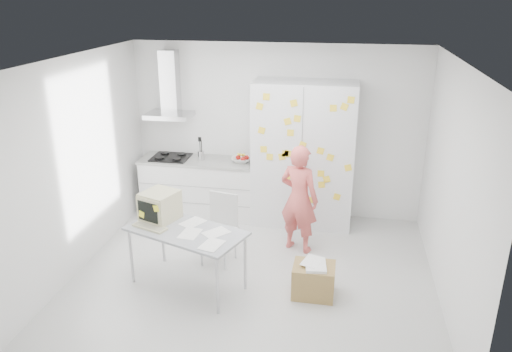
% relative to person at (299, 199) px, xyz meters
% --- Properties ---
extents(floor, '(4.50, 4.00, 0.02)m').
position_rel_person_xyz_m(floor, '(-0.48, -0.78, -0.77)').
color(floor, silver).
rests_on(floor, ground).
extents(walls, '(4.52, 4.01, 2.70)m').
position_rel_person_xyz_m(walls, '(-0.48, -0.06, 0.59)').
color(walls, white).
rests_on(walls, ground).
extents(ceiling, '(4.50, 4.00, 0.02)m').
position_rel_person_xyz_m(ceiling, '(-0.48, -0.78, 1.94)').
color(ceiling, white).
rests_on(ceiling, walls).
extents(counter_run, '(1.84, 0.63, 1.28)m').
position_rel_person_xyz_m(counter_run, '(-1.68, 0.92, -0.29)').
color(counter_run, white).
rests_on(counter_run, ground).
extents(range_hood, '(0.70, 0.48, 1.01)m').
position_rel_person_xyz_m(range_hood, '(-2.13, 1.05, 1.20)').
color(range_hood, silver).
rests_on(range_hood, walls).
extents(tall_cabinet, '(1.50, 0.68, 2.20)m').
position_rel_person_xyz_m(tall_cabinet, '(-0.03, 0.89, 0.34)').
color(tall_cabinet, silver).
rests_on(tall_cabinet, ground).
extents(person, '(0.65, 0.54, 1.52)m').
position_rel_person_xyz_m(person, '(0.00, 0.00, 0.00)').
color(person, '#DB5A55').
rests_on(person, ground).
extents(desk, '(1.56, 1.15, 1.12)m').
position_rel_person_xyz_m(desk, '(-1.48, -1.02, 0.09)').
color(desk, '#A3A6AD').
rests_on(desk, ground).
extents(chair, '(0.49, 0.49, 0.93)m').
position_rel_person_xyz_m(chair, '(-0.98, -0.47, -0.24)').
color(chair, silver).
rests_on(chair, ground).
extents(cardboard_box, '(0.49, 0.41, 0.43)m').
position_rel_person_xyz_m(cardboard_box, '(0.30, -1.09, -0.56)').
color(cardboard_box, '#A08045').
rests_on(cardboard_box, ground).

